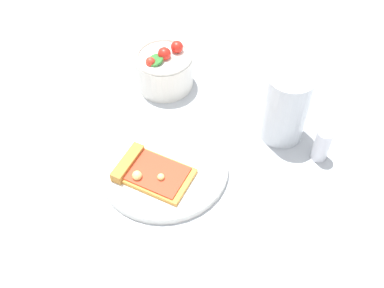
{
  "coord_description": "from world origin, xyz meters",
  "views": [
    {
      "loc": [
        0.44,
        0.11,
        0.65
      ],
      "look_at": [
        -0.07,
        0.01,
        0.03
      ],
      "focal_mm": 43.98,
      "sensor_mm": 36.0,
      "label": 1
    }
  ],
  "objects_px": {
    "pizza_slice_main": "(148,173)",
    "paper_napkin": "(4,259)",
    "pepper_shaker": "(323,143)",
    "soda_glass": "(285,109)",
    "salad_bowl": "(164,69)",
    "plate": "(164,166)"
  },
  "relations": [
    {
      "from": "salad_bowl",
      "to": "soda_glass",
      "type": "xyz_separation_m",
      "value": [
        0.08,
        0.24,
        0.02
      ]
    },
    {
      "from": "salad_bowl",
      "to": "plate",
      "type": "bearing_deg",
      "value": 13.67
    },
    {
      "from": "paper_napkin",
      "to": "pepper_shaker",
      "type": "xyz_separation_m",
      "value": [
        -0.3,
        0.45,
        0.04
      ]
    },
    {
      "from": "soda_glass",
      "to": "pizza_slice_main",
      "type": "bearing_deg",
      "value": -53.68
    },
    {
      "from": "soda_glass",
      "to": "pepper_shaker",
      "type": "xyz_separation_m",
      "value": [
        0.04,
        0.07,
        -0.02
      ]
    },
    {
      "from": "soda_glass",
      "to": "pepper_shaker",
      "type": "relative_size",
      "value": 1.77
    },
    {
      "from": "soda_glass",
      "to": "plate",
      "type": "bearing_deg",
      "value": -56.58
    },
    {
      "from": "pizza_slice_main",
      "to": "paper_napkin",
      "type": "height_order",
      "value": "pizza_slice_main"
    },
    {
      "from": "pizza_slice_main",
      "to": "soda_glass",
      "type": "distance_m",
      "value": 0.26
    },
    {
      "from": "salad_bowl",
      "to": "pepper_shaker",
      "type": "height_order",
      "value": "salad_bowl"
    },
    {
      "from": "pizza_slice_main",
      "to": "soda_glass",
      "type": "relative_size",
      "value": 1.0
    },
    {
      "from": "soda_glass",
      "to": "pepper_shaker",
      "type": "bearing_deg",
      "value": 59.17
    },
    {
      "from": "pizza_slice_main",
      "to": "paper_napkin",
      "type": "relative_size",
      "value": 0.87
    },
    {
      "from": "paper_napkin",
      "to": "pepper_shaker",
      "type": "distance_m",
      "value": 0.54
    },
    {
      "from": "pizza_slice_main",
      "to": "paper_napkin",
      "type": "distance_m",
      "value": 0.26
    },
    {
      "from": "pizza_slice_main",
      "to": "paper_napkin",
      "type": "xyz_separation_m",
      "value": [
        0.19,
        -0.17,
        -0.02
      ]
    },
    {
      "from": "soda_glass",
      "to": "paper_napkin",
      "type": "bearing_deg",
      "value": -48.2
    },
    {
      "from": "salad_bowl",
      "to": "soda_glass",
      "type": "relative_size",
      "value": 0.82
    },
    {
      "from": "paper_napkin",
      "to": "pepper_shaker",
      "type": "bearing_deg",
      "value": 123.43
    },
    {
      "from": "pizza_slice_main",
      "to": "soda_glass",
      "type": "xyz_separation_m",
      "value": [
        -0.15,
        0.21,
        0.04
      ]
    },
    {
      "from": "pizza_slice_main",
      "to": "pepper_shaker",
      "type": "bearing_deg",
      "value": 111.63
    },
    {
      "from": "pizza_slice_main",
      "to": "salad_bowl",
      "type": "distance_m",
      "value": 0.24
    }
  ]
}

